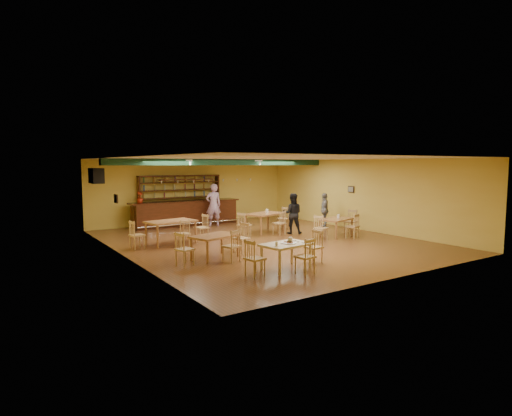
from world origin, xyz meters
TOP-DOWN VIEW (x-y plane):
  - floor at (0.00, 0.00)m, footprint 12.00×12.00m
  - ceiling_beam at (0.00, 2.80)m, footprint 10.00×0.30m
  - track_rail_left at (-1.80, 3.40)m, footprint 0.05×2.50m
  - track_rail_right at (1.40, 3.40)m, footprint 0.05×2.50m
  - ac_unit at (-4.80, 4.20)m, footprint 0.34×0.70m
  - picture_left at (-4.97, 1.00)m, footprint 0.04×0.34m
  - picture_right at (4.97, 0.50)m, footprint 0.04×0.34m
  - bar_counter at (-0.75, 5.15)m, footprint 5.11×0.85m
  - back_bar_hutch at (-0.75, 5.78)m, footprint 3.95×0.40m
  - poinsettia at (-2.86, 5.15)m, footprint 0.36×0.36m
  - dining_table_a at (-3.03, 1.27)m, footprint 1.77×1.21m
  - dining_table_b at (1.11, 1.52)m, footprint 1.81×1.38m
  - dining_table_c at (-2.83, -1.62)m, footprint 1.59×1.21m
  - dining_table_d at (2.92, -0.76)m, footprint 1.59×1.21m
  - near_table at (-1.86, -3.82)m, footprint 1.41×1.02m
  - pizza_tray at (-1.76, -3.82)m, footprint 0.46×0.46m
  - parmesan_shaker at (-2.27, -3.96)m, footprint 0.08×0.08m
  - napkin_stack at (-1.53, -3.64)m, footprint 0.20×0.15m
  - pizza_server at (-1.62, -3.78)m, footprint 0.31×0.26m
  - side_plate at (-1.34, -4.01)m, footprint 0.25×0.25m
  - patron_bar at (0.23, 4.33)m, footprint 0.77×0.59m
  - patron_right_a at (1.91, 0.72)m, footprint 1.00×0.96m
  - patron_right_b at (4.12, 1.24)m, footprint 0.87×0.92m

SIDE VIEW (x-z plane):
  - floor at x=0.00m, z-range 0.00..0.00m
  - near_table at x=-1.86m, z-range 0.00..0.70m
  - dining_table_d at x=2.92m, z-range 0.00..0.70m
  - dining_table_c at x=-2.83m, z-range 0.00..0.71m
  - dining_table_b at x=1.11m, z-range 0.00..0.80m
  - dining_table_a at x=-3.03m, z-range 0.00..0.82m
  - bar_counter at x=-0.75m, z-range 0.00..1.13m
  - side_plate at x=-1.34m, z-range 0.70..0.71m
  - pizza_tray at x=-1.76m, z-range 0.70..0.71m
  - napkin_stack at x=-1.53m, z-range 0.70..0.73m
  - pizza_server at x=-1.62m, z-range 0.71..0.72m
  - parmesan_shaker at x=-2.27m, z-range 0.70..0.81m
  - patron_right_b at x=4.12m, z-range 0.00..1.53m
  - patron_right_a at x=1.91m, z-range 0.00..1.63m
  - patron_bar at x=0.23m, z-range 0.00..1.91m
  - back_bar_hutch at x=-0.75m, z-range 0.00..2.28m
  - poinsettia at x=-2.86m, z-range 1.13..1.63m
  - picture_left at x=-4.97m, z-range 1.56..1.84m
  - picture_right at x=4.97m, z-range 1.56..1.84m
  - ac_unit at x=-4.80m, z-range 2.11..2.59m
  - ceiling_beam at x=0.00m, z-range 2.75..3.00m
  - track_rail_left at x=-1.80m, z-range 2.92..2.96m
  - track_rail_right at x=1.40m, z-range 2.92..2.96m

